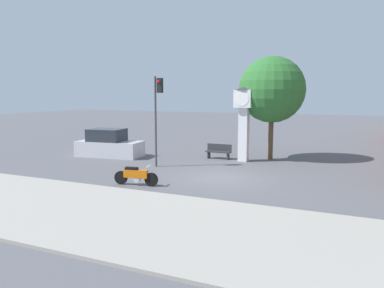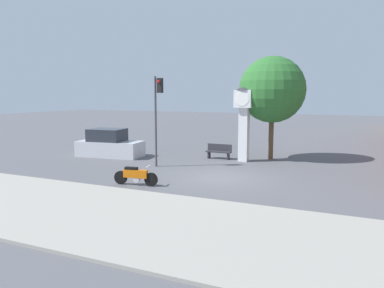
{
  "view_description": "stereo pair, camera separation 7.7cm",
  "coord_description": "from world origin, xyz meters",
  "px_view_note": "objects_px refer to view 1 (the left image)",
  "views": [
    {
      "loc": [
        5.99,
        -16.83,
        4.06
      ],
      "look_at": [
        -2.03,
        1.19,
        1.4
      ],
      "focal_mm": 35.0,
      "sensor_mm": 36.0,
      "label": 1
    },
    {
      "loc": [
        6.06,
        -16.79,
        4.06
      ],
      "look_at": [
        -2.03,
        1.19,
        1.4
      ],
      "focal_mm": 35.0,
      "sensor_mm": 36.0,
      "label": 2
    }
  ],
  "objects_px": {
    "motorcycle": "(136,176)",
    "clock_tower": "(244,112)",
    "traffic_light": "(157,106)",
    "parked_car": "(109,145)",
    "bench": "(219,151)",
    "street_tree": "(272,90)"
  },
  "relations": [
    {
      "from": "parked_car",
      "to": "bench",
      "type": "bearing_deg",
      "value": 10.04
    },
    {
      "from": "traffic_light",
      "to": "parked_car",
      "type": "xyz_separation_m",
      "value": [
        -4.62,
        1.76,
        -2.65
      ]
    },
    {
      "from": "traffic_light",
      "to": "parked_car",
      "type": "height_order",
      "value": "traffic_light"
    },
    {
      "from": "clock_tower",
      "to": "motorcycle",
      "type": "bearing_deg",
      "value": -108.82
    },
    {
      "from": "street_tree",
      "to": "bench",
      "type": "xyz_separation_m",
      "value": [
        -2.99,
        -1.18,
        -3.8
      ]
    },
    {
      "from": "traffic_light",
      "to": "bench",
      "type": "bearing_deg",
      "value": 59.7
    },
    {
      "from": "motorcycle",
      "to": "bench",
      "type": "relative_size",
      "value": 1.29
    },
    {
      "from": "clock_tower",
      "to": "street_tree",
      "type": "distance_m",
      "value": 2.3
    },
    {
      "from": "motorcycle",
      "to": "traffic_light",
      "type": "height_order",
      "value": "traffic_light"
    },
    {
      "from": "street_tree",
      "to": "parked_car",
      "type": "xyz_separation_m",
      "value": [
        -9.83,
        -3.22,
        -3.54
      ]
    },
    {
      "from": "street_tree",
      "to": "parked_car",
      "type": "height_order",
      "value": "street_tree"
    },
    {
      "from": "clock_tower",
      "to": "street_tree",
      "type": "xyz_separation_m",
      "value": [
        1.35,
        1.33,
        1.31
      ]
    },
    {
      "from": "street_tree",
      "to": "parked_car",
      "type": "distance_m",
      "value": 10.93
    },
    {
      "from": "motorcycle",
      "to": "clock_tower",
      "type": "height_order",
      "value": "clock_tower"
    },
    {
      "from": "street_tree",
      "to": "parked_car",
      "type": "bearing_deg",
      "value": -161.87
    },
    {
      "from": "clock_tower",
      "to": "traffic_light",
      "type": "distance_m",
      "value": 5.32
    },
    {
      "from": "motorcycle",
      "to": "clock_tower",
      "type": "distance_m",
      "value": 8.64
    },
    {
      "from": "motorcycle",
      "to": "traffic_light",
      "type": "xyz_separation_m",
      "value": [
        -1.19,
        4.17,
        2.96
      ]
    },
    {
      "from": "street_tree",
      "to": "bench",
      "type": "bearing_deg",
      "value": -158.45
    },
    {
      "from": "street_tree",
      "to": "traffic_light",
      "type": "bearing_deg",
      "value": -136.28
    },
    {
      "from": "motorcycle",
      "to": "parked_car",
      "type": "height_order",
      "value": "parked_car"
    },
    {
      "from": "bench",
      "to": "motorcycle",
      "type": "bearing_deg",
      "value": -97.35
    }
  ]
}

